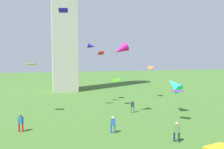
{
  "coord_description": "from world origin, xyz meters",
  "views": [
    {
      "loc": [
        -8.6,
        -6.69,
        7.42
      ],
      "look_at": [
        -0.97,
        18.23,
        5.56
      ],
      "focal_mm": 35.15,
      "sensor_mm": 36.0,
      "label": 1
    }
  ],
  "objects_px": {
    "kite_flying_1": "(121,49)",
    "kite_flying_7": "(63,10)",
    "kite_flying_0": "(117,80)",
    "kite_flying_5": "(31,64)",
    "kite_flying_8": "(177,91)",
    "person_0": "(132,106)",
    "person_2": "(21,122)",
    "kite_flying_3": "(101,53)",
    "kite_bundle_1": "(219,149)",
    "kite_flying_4": "(150,68)",
    "kite_flying_2": "(91,46)",
    "person_1": "(177,131)",
    "person_3": "(113,124)",
    "kite_flying_6": "(174,85)"
  },
  "relations": [
    {
      "from": "person_3",
      "to": "kite_flying_7",
      "type": "relative_size",
      "value": 1.31
    },
    {
      "from": "kite_flying_3",
      "to": "kite_flying_7",
      "type": "relative_size",
      "value": 1.03
    },
    {
      "from": "kite_flying_0",
      "to": "kite_flying_5",
      "type": "distance_m",
      "value": 12.98
    },
    {
      "from": "person_1",
      "to": "kite_flying_8",
      "type": "xyz_separation_m",
      "value": [
        3.61,
        5.44,
        2.67
      ]
    },
    {
      "from": "kite_flying_0",
      "to": "kite_bundle_1",
      "type": "xyz_separation_m",
      "value": [
        2.31,
        -18.87,
        -3.87
      ]
    },
    {
      "from": "person_1",
      "to": "kite_flying_5",
      "type": "bearing_deg",
      "value": -5.72
    },
    {
      "from": "kite_flying_2",
      "to": "kite_flying_6",
      "type": "xyz_separation_m",
      "value": [
        9.99,
        -7.95,
        -5.62
      ]
    },
    {
      "from": "person_2",
      "to": "kite_flying_4",
      "type": "xyz_separation_m",
      "value": [
        21.44,
        13.69,
        4.75
      ]
    },
    {
      "from": "person_2",
      "to": "kite_bundle_1",
      "type": "distance_m",
      "value": 18.46
    },
    {
      "from": "kite_flying_1",
      "to": "kite_flying_0",
      "type": "bearing_deg",
      "value": 162.58
    },
    {
      "from": "person_0",
      "to": "kite_flying_5",
      "type": "xyz_separation_m",
      "value": [
        -13.17,
        3.06,
        5.72
      ]
    },
    {
      "from": "person_0",
      "to": "kite_flying_8",
      "type": "bearing_deg",
      "value": 127.4
    },
    {
      "from": "kite_flying_0",
      "to": "person_0",
      "type": "bearing_deg",
      "value": 76.82
    },
    {
      "from": "kite_flying_3",
      "to": "kite_bundle_1",
      "type": "xyz_separation_m",
      "value": [
        3.84,
        -23.0,
        -8.22
      ]
    },
    {
      "from": "kite_flying_4",
      "to": "kite_flying_8",
      "type": "distance_m",
      "value": 15.96
    },
    {
      "from": "person_2",
      "to": "kite_flying_3",
      "type": "xyz_separation_m",
      "value": [
        11.75,
        13.15,
        7.39
      ]
    },
    {
      "from": "kite_flying_1",
      "to": "kite_flying_3",
      "type": "xyz_separation_m",
      "value": [
        -0.0,
        10.28,
        -0.2
      ]
    },
    {
      "from": "kite_flying_2",
      "to": "kite_flying_7",
      "type": "xyz_separation_m",
      "value": [
        -4.58,
        -3.69,
        4.52
      ]
    },
    {
      "from": "kite_flying_2",
      "to": "kite_flying_0",
      "type": "bearing_deg",
      "value": -107.81
    },
    {
      "from": "kite_flying_1",
      "to": "kite_flying_7",
      "type": "distance_m",
      "value": 9.58
    },
    {
      "from": "kite_flying_0",
      "to": "kite_flying_4",
      "type": "bearing_deg",
      "value": -170.19
    },
    {
      "from": "kite_bundle_1",
      "to": "kite_flying_5",
      "type": "bearing_deg",
      "value": 131.32
    },
    {
      "from": "kite_flying_4",
      "to": "kite_flying_7",
      "type": "bearing_deg",
      "value": -15.92
    },
    {
      "from": "kite_flying_5",
      "to": "kite_flying_8",
      "type": "relative_size",
      "value": 0.96
    },
    {
      "from": "kite_flying_4",
      "to": "kite_bundle_1",
      "type": "relative_size",
      "value": 0.74
    },
    {
      "from": "kite_flying_2",
      "to": "kite_flying_6",
      "type": "distance_m",
      "value": 13.94
    },
    {
      "from": "person_2",
      "to": "kite_flying_6",
      "type": "bearing_deg",
      "value": -142.82
    },
    {
      "from": "kite_flying_4",
      "to": "kite_flying_6",
      "type": "height_order",
      "value": "kite_flying_4"
    },
    {
      "from": "kite_bundle_1",
      "to": "kite_flying_1",
      "type": "bearing_deg",
      "value": 106.81
    },
    {
      "from": "kite_flying_0",
      "to": "person_1",
      "type": "bearing_deg",
      "value": 71.15
    },
    {
      "from": "person_0",
      "to": "person_2",
      "type": "height_order",
      "value": "person_2"
    },
    {
      "from": "person_0",
      "to": "kite_flying_1",
      "type": "height_order",
      "value": "kite_flying_1"
    },
    {
      "from": "kite_flying_0",
      "to": "kite_flying_7",
      "type": "height_order",
      "value": "kite_flying_7"
    },
    {
      "from": "person_2",
      "to": "kite_flying_4",
      "type": "height_order",
      "value": "kite_flying_4"
    },
    {
      "from": "kite_flying_1",
      "to": "kite_flying_8",
      "type": "height_order",
      "value": "kite_flying_1"
    },
    {
      "from": "person_3",
      "to": "kite_flying_1",
      "type": "height_order",
      "value": "kite_flying_1"
    },
    {
      "from": "kite_flying_4",
      "to": "kite_flying_1",
      "type": "bearing_deg",
      "value": 10.31
    },
    {
      "from": "person_0",
      "to": "person_2",
      "type": "bearing_deg",
      "value": 22.6
    },
    {
      "from": "kite_flying_7",
      "to": "kite_flying_8",
      "type": "distance_m",
      "value": 18.15
    },
    {
      "from": "kite_flying_7",
      "to": "kite_flying_3",
      "type": "bearing_deg",
      "value": 49.04
    },
    {
      "from": "kite_flying_8",
      "to": "kite_flying_0",
      "type": "bearing_deg",
      "value": 153.24
    },
    {
      "from": "person_1",
      "to": "kite_flying_6",
      "type": "bearing_deg",
      "value": -79.51
    },
    {
      "from": "kite_flying_2",
      "to": "kite_flying_5",
      "type": "height_order",
      "value": "kite_flying_2"
    },
    {
      "from": "kite_flying_8",
      "to": "kite_flying_5",
      "type": "bearing_deg",
      "value": -164.78
    },
    {
      "from": "kite_flying_1",
      "to": "kite_flying_7",
      "type": "relative_size",
      "value": 1.67
    },
    {
      "from": "kite_flying_6",
      "to": "kite_flying_8",
      "type": "xyz_separation_m",
      "value": [
        -2.35,
        -4.37,
        -0.14
      ]
    },
    {
      "from": "kite_flying_1",
      "to": "person_2",
      "type": "bearing_deg",
      "value": -79.73
    },
    {
      "from": "kite_flying_5",
      "to": "kite_flying_7",
      "type": "bearing_deg",
      "value": -157.23
    },
    {
      "from": "kite_flying_4",
      "to": "kite_flying_7",
      "type": "relative_size",
      "value": 1.21
    },
    {
      "from": "kite_flying_4",
      "to": "kite_flying_8",
      "type": "xyz_separation_m",
      "value": [
        -4.22,
        -15.25,
        -2.1
      ]
    }
  ]
}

